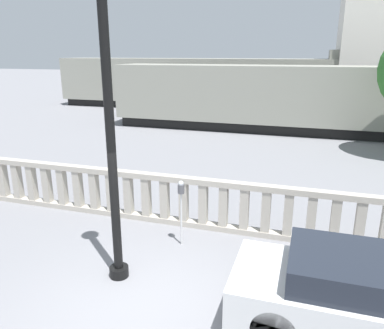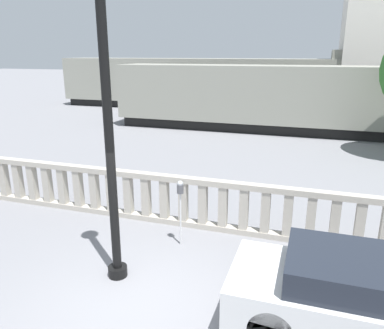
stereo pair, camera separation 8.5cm
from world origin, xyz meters
name	(u,v)px [view 1 (the left image)]	position (x,y,z in m)	size (l,w,h in m)	color
ground_plane	(137,306)	(0.00, 0.00, 0.00)	(160.00, 160.00, 0.00)	slate
balustrade	(193,203)	(0.00, 3.24, 0.64)	(15.51, 0.24, 1.28)	#ADA599
lamppost	(109,113)	(-0.72, 0.73, 3.18)	(0.41, 0.41, 5.62)	black
parking_meter	(181,195)	(0.02, 2.30, 1.19)	(0.15, 0.15, 1.52)	silver
parked_car	(358,296)	(3.49, 0.52, 0.61)	(3.89, 1.71, 1.27)	black
train_near	(321,99)	(3.02, 15.93, 1.86)	(22.20, 2.78, 4.13)	black
train_far	(207,83)	(-5.08, 22.90, 1.98)	(23.38, 3.00, 4.37)	black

